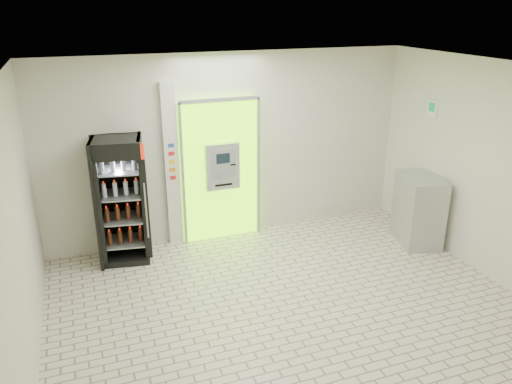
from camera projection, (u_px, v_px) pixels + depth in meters
ground at (291, 310)px, 6.39m from camera, size 6.00×6.00×0.00m
room_shell at (295, 174)px, 5.74m from camera, size 6.00×6.00×6.00m
atm_assembly at (221, 169)px, 8.03m from camera, size 1.30×0.24×2.33m
pillar at (172, 166)px, 7.76m from camera, size 0.22×0.11×2.60m
beverage_cooler at (121, 203)px, 7.40m from camera, size 0.81×0.76×1.89m
steel_cabinet at (419, 210)px, 8.02m from camera, size 0.77×0.96×1.13m
exit_sign at (432, 109)px, 7.83m from camera, size 0.02×0.22×0.26m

